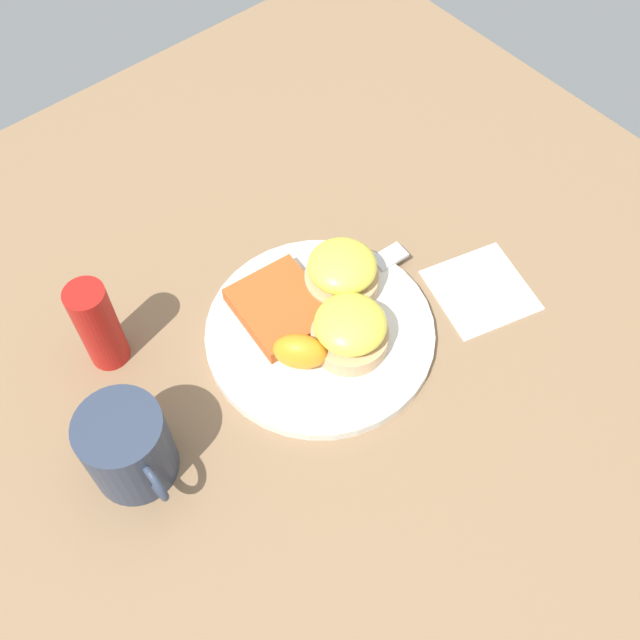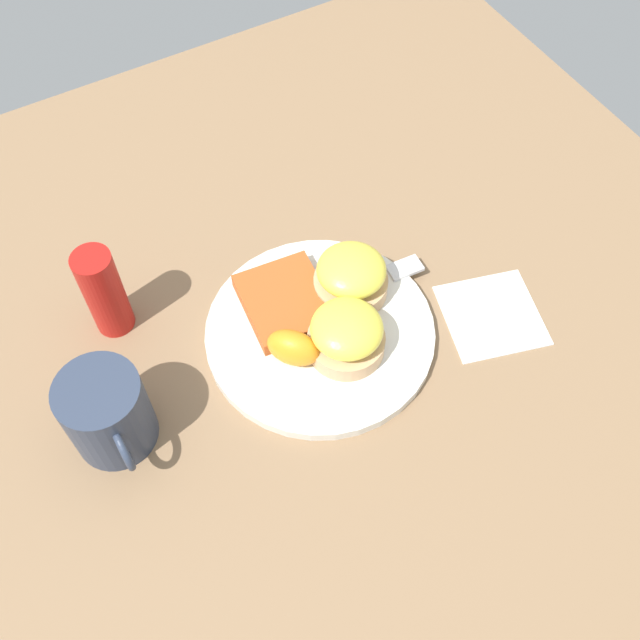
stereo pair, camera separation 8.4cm
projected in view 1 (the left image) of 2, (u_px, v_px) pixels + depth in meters
name	position (u px, v px, depth m)	size (l,w,h in m)	color
ground_plane	(320.00, 336.00, 0.86)	(1.10, 1.10, 0.00)	#846647
plate	(320.00, 333.00, 0.86)	(0.26, 0.26, 0.01)	silver
sandwich_benedict_left	(350.00, 330.00, 0.82)	(0.09, 0.09, 0.06)	tan
sandwich_benedict_right	(342.00, 273.00, 0.86)	(0.09, 0.09, 0.06)	tan
hashbrown_patty	(281.00, 307.00, 0.86)	(0.11, 0.09, 0.02)	#B35021
orange_wedge	(300.00, 351.00, 0.81)	(0.06, 0.04, 0.04)	orange
fork	(346.00, 282.00, 0.89)	(0.03, 0.20, 0.00)	silver
cup	(126.00, 445.00, 0.74)	(0.12, 0.09, 0.10)	#2D384C
napkin	(481.00, 290.00, 0.90)	(0.11, 0.11, 0.00)	white
condiment_bottle	(98.00, 326.00, 0.80)	(0.04, 0.04, 0.12)	#B21914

